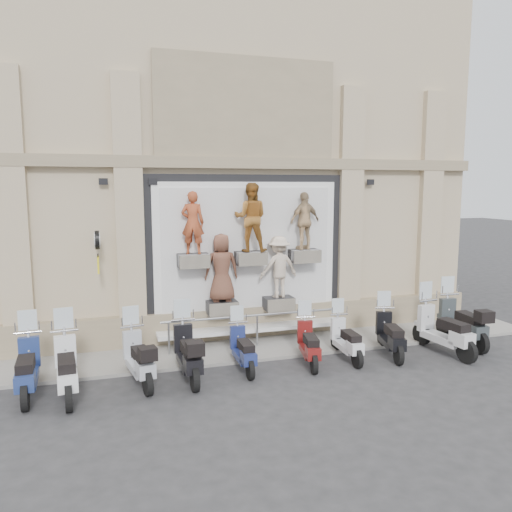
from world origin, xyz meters
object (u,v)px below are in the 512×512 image
at_px(scooter_a, 27,357).
at_px(scooter_f, 309,335).
at_px(scooter_b, 66,356).
at_px(clock_sign_bracket, 97,246).
at_px(scooter_h, 391,326).
at_px(scooter_c, 138,348).
at_px(scooter_d, 188,342).
at_px(guard_rail, 257,331).
at_px(scooter_i, 444,320).
at_px(scooter_g, 347,331).
at_px(scooter_e, 243,341).
at_px(scooter_j, 462,313).

height_order(scooter_a, scooter_f, scooter_a).
bearing_deg(scooter_f, scooter_b, -164.99).
relative_size(clock_sign_bracket, scooter_h, 0.54).
distance_m(scooter_c, scooter_d, 1.06).
bearing_deg(scooter_c, scooter_d, -11.78).
bearing_deg(guard_rail, scooter_i, -21.80).
bearing_deg(scooter_b, guard_rail, 15.79).
xyz_separation_m(guard_rail, scooter_h, (3.04, -1.50, 0.30)).
distance_m(guard_rail, scooter_g, 2.35).
distance_m(scooter_b, scooter_i, 8.99).
relative_size(scooter_e, scooter_j, 0.80).
distance_m(scooter_a, scooter_i, 9.76).
bearing_deg(scooter_e, scooter_f, -2.76).
relative_size(scooter_c, scooter_h, 1.03).
relative_size(scooter_e, scooter_h, 0.91).
relative_size(guard_rail, scooter_b, 2.43).
xyz_separation_m(scooter_e, scooter_g, (2.62, -0.06, 0.00)).
distance_m(guard_rail, scooter_a, 5.55).
distance_m(clock_sign_bracket, scooter_a, 3.13).
relative_size(scooter_a, scooter_f, 1.14).
xyz_separation_m(scooter_f, scooter_h, (2.20, -0.03, 0.05)).
distance_m(scooter_b, scooter_j, 9.92).
bearing_deg(scooter_g, scooter_d, -175.29).
bearing_deg(scooter_a, scooter_b, -21.80).
distance_m(scooter_b, scooter_g, 6.44).
bearing_deg(scooter_i, scooter_e, 169.39).
height_order(clock_sign_bracket, scooter_d, clock_sign_bracket).
distance_m(scooter_g, scooter_i, 2.59).
bearing_deg(clock_sign_bracket, scooter_j, -10.84).
relative_size(scooter_h, scooter_i, 0.88).
bearing_deg(scooter_e, scooter_g, -0.21).
bearing_deg(scooter_i, clock_sign_bracket, 158.78).
relative_size(guard_rail, scooter_h, 2.69).
xyz_separation_m(clock_sign_bracket, scooter_e, (3.13, -1.83, -2.10)).
bearing_deg(scooter_b, scooter_c, 4.98).
bearing_deg(scooter_e, clock_sign_bracket, 150.78).
relative_size(scooter_d, scooter_f, 1.16).
height_order(clock_sign_bracket, scooter_c, clock_sign_bracket).
xyz_separation_m(scooter_a, scooter_h, (8.38, -0.02, -0.05)).
xyz_separation_m(scooter_b, scooter_j, (9.91, 0.44, 0.03)).
bearing_deg(scooter_b, scooter_h, -3.22).
bearing_deg(scooter_e, scooter_c, -175.93).
relative_size(scooter_a, scooter_d, 0.99).
relative_size(scooter_d, scooter_h, 1.08).
height_order(guard_rail, scooter_h, scooter_h).
height_order(scooter_b, scooter_e, scooter_b).
xyz_separation_m(scooter_b, scooter_e, (3.81, 0.38, -0.15)).
bearing_deg(scooter_e, scooter_j, 1.67).
height_order(scooter_e, scooter_i, scooter_i).
relative_size(clock_sign_bracket, scooter_j, 0.47).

